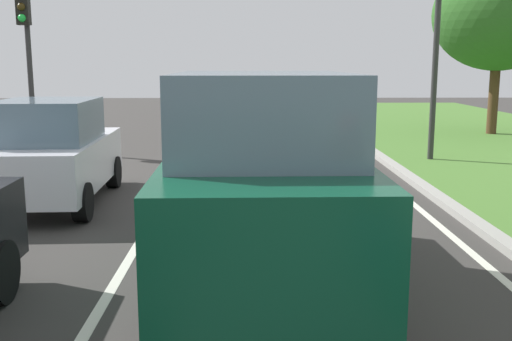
{
  "coord_description": "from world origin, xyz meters",
  "views": [
    {
      "loc": [
        0.73,
        3.36,
        2.38
      ],
      "look_at": [
        0.85,
        9.82,
        1.2
      ],
      "focal_mm": 41.63,
      "sensor_mm": 36.0,
      "label": 1
    }
  ],
  "objects": [
    {
      "name": "lane_line_right_edge",
      "position": [
        3.6,
        14.0,
        0.0
      ],
      "size": [
        0.12,
        32.0,
        0.01
      ],
      "primitive_type": "cube",
      "color": "silver",
      "rests_on": "ground"
    },
    {
      "name": "car_hatchback_far",
      "position": [
        -2.53,
        13.29,
        0.88
      ],
      "size": [
        1.83,
        3.75,
        1.78
      ],
      "rotation": [
        0.0,
        0.0,
        0.03
      ],
      "color": "silver",
      "rests_on": "ground"
    },
    {
      "name": "traffic_light_overhead_left",
      "position": [
        -5.0,
        19.36,
        3.06
      ],
      "size": [
        0.32,
        0.5,
        4.62
      ],
      "color": "#2D2D2D",
      "rests_on": "ground"
    },
    {
      "name": "curb_right",
      "position": [
        4.1,
        14.0,
        0.06
      ],
      "size": [
        0.24,
        48.0,
        0.12
      ],
      "primitive_type": "cube",
      "color": "#9E9B93",
      "rests_on": "ground"
    },
    {
      "name": "lane_line_center",
      "position": [
        -0.7,
        14.0,
        0.0
      ],
      "size": [
        0.12,
        32.0,
        0.01
      ],
      "primitive_type": "cube",
      "color": "silver",
      "rests_on": "ground"
    },
    {
      "name": "ground_plane",
      "position": [
        0.0,
        14.0,
        0.0
      ],
      "size": [
        60.0,
        60.0,
        0.0
      ],
      "primitive_type": "plane",
      "color": "#383533"
    },
    {
      "name": "car_suv_ahead",
      "position": [
        0.9,
        9.48,
        1.17
      ],
      "size": [
        2.02,
        4.52,
        2.28
      ],
      "rotation": [
        0.0,
        0.0,
        0.01
      ],
      "color": "#0C472D",
      "rests_on": "ground"
    },
    {
      "name": "tree_roadside_far",
      "position": [
        8.87,
        22.75,
        3.88
      ],
      "size": [
        4.18,
        4.18,
        5.66
      ],
      "color": "#4C331E",
      "rests_on": "ground"
    },
    {
      "name": "traffic_light_near_right",
      "position": [
        5.25,
        17.46,
        3.55
      ],
      "size": [
        0.32,
        0.5,
        5.26
      ],
      "color": "#2D2D2D",
      "rests_on": "ground"
    }
  ]
}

